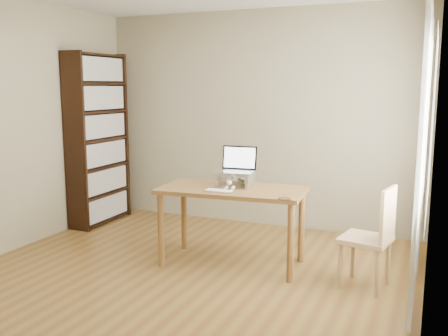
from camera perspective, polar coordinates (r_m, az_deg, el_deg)
room at (r=4.04m, az=-6.35°, el=3.63°), size 4.04×4.54×2.64m
bookshelf at (r=6.37m, az=-14.18°, el=3.21°), size 0.30×0.90×2.10m
curtains at (r=4.32m, az=21.74°, el=1.65°), size 0.03×1.90×2.25m
desk at (r=4.73m, az=0.94°, el=-3.50°), size 1.41×0.79×0.75m
laptop_stand at (r=4.77m, az=1.31°, el=-1.14°), size 0.32×0.25×0.13m
laptop at (r=4.80m, az=1.58°, el=0.28°), size 0.36×0.31×0.24m
keyboard at (r=4.52m, az=-0.56°, el=-2.65°), size 0.26×0.12×0.02m
coaster at (r=4.29m, az=6.92°, el=-3.48°), size 0.11×0.11×0.01m
cat at (r=4.81m, az=1.15°, el=-1.23°), size 0.25×0.49×0.16m
chair at (r=4.40m, az=16.79°, el=-7.24°), size 0.45×0.45×0.88m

